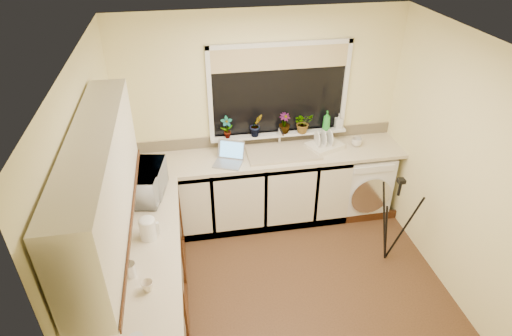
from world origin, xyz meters
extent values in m
plane|color=brown|center=(0.00, 0.00, 0.00)|extent=(3.20, 3.20, 0.00)
plane|color=white|center=(0.00, 0.00, 2.45)|extent=(3.20, 3.20, 0.00)
plane|color=#FEF1A9|center=(0.00, 1.50, 1.23)|extent=(3.20, 0.00, 3.20)
plane|color=#FEF1A9|center=(-1.60, 0.00, 1.23)|extent=(0.00, 3.00, 3.00)
plane|color=#FEF1A9|center=(1.60, 0.00, 1.23)|extent=(0.00, 3.00, 3.00)
cube|color=silver|center=(-0.33, 1.20, 0.43)|extent=(2.55, 0.60, 0.86)
cube|color=silver|center=(-1.30, -0.30, 0.43)|extent=(0.54, 2.40, 0.86)
cube|color=beige|center=(0.00, 1.20, 0.88)|extent=(3.20, 0.60, 0.04)
cube|color=beige|center=(-1.30, -0.30, 0.88)|extent=(0.60, 2.40, 0.04)
cube|color=silver|center=(-1.44, -0.45, 1.80)|extent=(0.28, 1.90, 0.70)
cube|color=beige|center=(-1.59, -0.30, 1.12)|extent=(0.02, 2.40, 0.45)
cube|color=beige|center=(0.00, 1.49, 0.97)|extent=(3.20, 0.02, 0.14)
cube|color=black|center=(0.20, 1.49, 1.55)|extent=(1.50, 0.02, 1.00)
cube|color=tan|center=(0.20, 1.46, 1.92)|extent=(1.50, 0.02, 0.25)
cube|color=white|center=(0.20, 1.43, 1.04)|extent=(1.60, 0.14, 0.03)
cube|color=tan|center=(0.20, 1.20, 0.91)|extent=(0.82, 0.46, 0.03)
cylinder|color=silver|center=(0.20, 1.38, 1.02)|extent=(0.03, 0.03, 0.24)
cube|color=white|center=(1.21, 1.19, 0.41)|extent=(0.59, 0.57, 0.82)
cube|color=gray|center=(-0.45, 1.06, 0.91)|extent=(0.36, 0.32, 0.02)
cube|color=#529CE0|center=(-0.39, 1.20, 1.01)|extent=(0.31, 0.20, 0.20)
cylinder|color=white|center=(-1.26, -0.01, 0.99)|extent=(0.14, 0.14, 0.19)
cube|color=silver|center=(0.70, 1.23, 0.93)|extent=(0.47, 0.41, 0.06)
cylinder|color=silver|center=(-1.38, -0.43, 0.96)|extent=(0.09, 0.09, 0.12)
imported|color=white|center=(-1.32, 0.64, 1.05)|extent=(0.46, 0.61, 0.30)
imported|color=#999999|center=(-0.41, 1.41, 1.18)|extent=(0.15, 0.11, 0.26)
imported|color=#999999|center=(-0.07, 1.40, 1.19)|extent=(0.17, 0.15, 0.27)
imported|color=#999999|center=(0.26, 1.42, 1.17)|extent=(0.17, 0.17, 0.24)
imported|color=#999999|center=(0.48, 1.39, 1.17)|extent=(0.25, 0.23, 0.24)
imported|color=green|center=(0.76, 1.40, 1.17)|extent=(0.11, 0.11, 0.24)
imported|color=#999999|center=(0.92, 1.42, 1.14)|extent=(0.09, 0.09, 0.18)
imported|color=beige|center=(1.09, 1.22, 0.95)|extent=(0.13, 0.13, 0.10)
imported|color=beige|center=(-1.25, -0.60, 0.94)|extent=(0.11, 0.11, 0.08)
camera|label=1|loc=(-0.85, -2.94, 3.38)|focal=30.25mm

